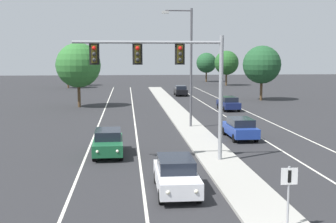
% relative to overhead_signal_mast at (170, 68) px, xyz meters
% --- Properties ---
extents(median_island, '(2.40, 110.00, 0.15)m').
position_rel_overhead_signal_mast_xyz_m(median_island, '(2.96, 4.53, -5.43)').
color(median_island, '#9E9B93').
rests_on(median_island, ground).
extents(lane_stripe_oncoming_center, '(0.14, 100.00, 0.01)m').
position_rel_overhead_signal_mast_xyz_m(lane_stripe_oncoming_center, '(-1.74, 11.53, -5.50)').
color(lane_stripe_oncoming_center, silver).
rests_on(lane_stripe_oncoming_center, ground).
extents(lane_stripe_receding_center, '(0.14, 100.00, 0.01)m').
position_rel_overhead_signal_mast_xyz_m(lane_stripe_receding_center, '(7.66, 11.53, -5.50)').
color(lane_stripe_receding_center, silver).
rests_on(lane_stripe_receding_center, ground).
extents(edge_stripe_left, '(0.14, 100.00, 0.01)m').
position_rel_overhead_signal_mast_xyz_m(edge_stripe_left, '(-5.04, 11.53, -5.50)').
color(edge_stripe_left, silver).
rests_on(edge_stripe_left, ground).
extents(edge_stripe_right, '(0.14, 100.00, 0.01)m').
position_rel_overhead_signal_mast_xyz_m(edge_stripe_right, '(10.96, 11.53, -5.50)').
color(edge_stripe_right, silver).
rests_on(edge_stripe_right, ground).
extents(overhead_signal_mast, '(8.50, 0.44, 7.20)m').
position_rel_overhead_signal_mast_xyz_m(overhead_signal_mast, '(0.00, 0.00, 0.00)').
color(overhead_signal_mast, gray).
rests_on(overhead_signal_mast, median_island).
extents(median_sign_post, '(0.60, 0.10, 2.20)m').
position_rel_overhead_signal_mast_xyz_m(median_sign_post, '(3.19, -10.18, -3.92)').
color(median_sign_post, gray).
rests_on(median_sign_post, median_island).
extents(street_lamp_median, '(2.58, 0.28, 10.00)m').
position_rel_overhead_signal_mast_xyz_m(street_lamp_median, '(2.80, 12.10, 0.29)').
color(street_lamp_median, '#4C4C51').
rests_on(street_lamp_median, median_island).
extents(car_oncoming_white, '(1.83, 4.47, 1.58)m').
position_rel_overhead_signal_mast_xyz_m(car_oncoming_white, '(-0.26, -5.41, -4.68)').
color(car_oncoming_white, silver).
rests_on(car_oncoming_white, ground).
extents(car_oncoming_green, '(1.90, 4.50, 1.58)m').
position_rel_overhead_signal_mast_xyz_m(car_oncoming_green, '(-3.67, 2.44, -4.68)').
color(car_oncoming_green, '#195633').
rests_on(car_oncoming_green, ground).
extents(car_receding_blue, '(1.88, 4.50, 1.58)m').
position_rel_overhead_signal_mast_xyz_m(car_receding_blue, '(5.99, 6.95, -4.68)').
color(car_receding_blue, navy).
rests_on(car_receding_blue, ground).
extents(car_receding_navy, '(1.90, 4.50, 1.58)m').
position_rel_overhead_signal_mast_xyz_m(car_receding_navy, '(9.14, 23.83, -4.68)').
color(car_receding_navy, '#141E4C').
rests_on(car_receding_navy, ground).
extents(car_receding_black, '(1.90, 4.50, 1.58)m').
position_rel_overhead_signal_mast_xyz_m(car_receding_black, '(5.95, 42.54, -4.68)').
color(car_receding_black, black).
rests_on(car_receding_black, ground).
extents(tree_far_left_a, '(3.85, 3.85, 5.57)m').
position_rel_overhead_signal_mast_xyz_m(tree_far_left_a, '(-11.95, 67.31, -1.87)').
color(tree_far_left_a, '#4C3823').
rests_on(tree_far_left_a, ground).
extents(tree_far_right_b, '(5.03, 5.03, 7.27)m').
position_rel_overhead_signal_mast_xyz_m(tree_far_right_b, '(18.35, 64.63, -0.75)').
color(tree_far_right_b, '#4C3823').
rests_on(tree_far_right_b, ground).
extents(tree_far_left_b, '(5.37, 5.37, 7.76)m').
position_rel_overhead_signal_mast_xyz_m(tree_far_left_b, '(-8.22, 28.51, -0.43)').
color(tree_far_left_b, '#4C3823').
rests_on(tree_far_left_b, ground).
extents(tree_far_left_c, '(4.71, 4.71, 6.81)m').
position_rel_overhead_signal_mast_xyz_m(tree_far_left_c, '(-13.69, 60.36, -1.06)').
color(tree_far_left_c, '#4C3823').
rests_on(tree_far_left_c, ground).
extents(tree_far_right_a, '(4.80, 4.80, 6.95)m').
position_rel_overhead_signal_mast_xyz_m(tree_far_right_a, '(16.60, 78.09, -0.97)').
color(tree_far_right_a, '#4C3823').
rests_on(tree_far_right_a, ground).
extents(tree_far_right_c, '(5.26, 5.26, 7.62)m').
position_rel_overhead_signal_mast_xyz_m(tree_far_right_c, '(16.26, 34.27, -0.53)').
color(tree_far_right_c, '#4C3823').
rests_on(tree_far_right_c, ground).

